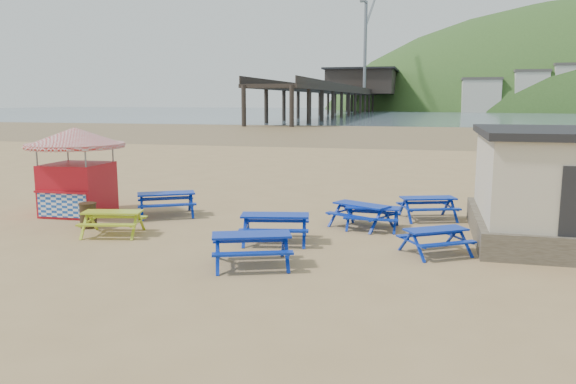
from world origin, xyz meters
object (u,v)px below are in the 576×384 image
(picnic_table_yellow, at_px, (113,223))
(litter_bin, at_px, (88,215))
(picnic_table_blue_b, at_px, (361,215))
(picnic_table_blue_a, at_px, (167,204))
(ice_cream_kiosk, at_px, (76,160))

(picnic_table_yellow, relative_size, litter_bin, 2.48)
(picnic_table_blue_b, xyz_separation_m, litter_bin, (-8.22, -2.17, 0.03))
(picnic_table_blue_a, relative_size, litter_bin, 3.08)
(picnic_table_blue_a, relative_size, picnic_table_blue_b, 1.10)
(picnic_table_blue_a, height_order, picnic_table_yellow, picnic_table_blue_a)
(picnic_table_blue_a, distance_m, picnic_table_yellow, 2.96)
(picnic_table_blue_a, distance_m, ice_cream_kiosk, 3.45)
(picnic_table_blue_a, distance_m, picnic_table_blue_b, 6.69)
(picnic_table_blue_a, xyz_separation_m, litter_bin, (-1.53, -2.29, -0.00))
(picnic_table_blue_a, bearing_deg, ice_cream_kiosk, 160.69)
(picnic_table_blue_b, xyz_separation_m, picnic_table_yellow, (-6.96, -2.83, -0.01))
(ice_cream_kiosk, bearing_deg, picnic_table_blue_a, 6.81)
(ice_cream_kiosk, bearing_deg, litter_bin, -51.84)
(picnic_table_blue_a, xyz_separation_m, picnic_table_blue_b, (6.69, -0.12, -0.03))
(picnic_table_blue_b, relative_size, picnic_table_yellow, 1.13)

